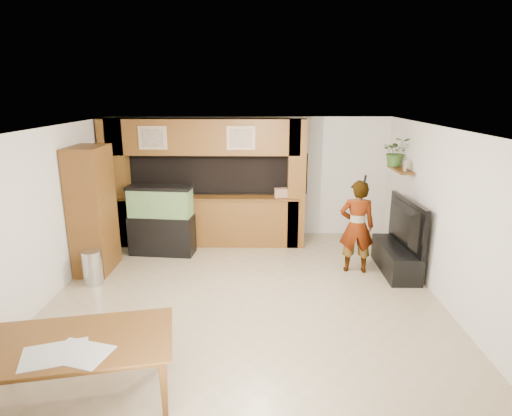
{
  "coord_description": "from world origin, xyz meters",
  "views": [
    {
      "loc": [
        0.26,
        -6.0,
        3.11
      ],
      "look_at": [
        0.16,
        0.6,
        1.31
      ],
      "focal_mm": 30.0,
      "sensor_mm": 36.0,
      "label": 1
    }
  ],
  "objects_px": {
    "pantry_cabinet": "(93,210)",
    "person": "(357,227)",
    "television": "(399,223)",
    "aquarium": "(162,221)",
    "dining_table": "(79,372)"
  },
  "relations": [
    {
      "from": "pantry_cabinet",
      "to": "person",
      "type": "bearing_deg",
      "value": 0.08
    },
    {
      "from": "pantry_cabinet",
      "to": "television",
      "type": "relative_size",
      "value": 1.51
    },
    {
      "from": "aquarium",
      "to": "television",
      "type": "distance_m",
      "value": 4.43
    },
    {
      "from": "pantry_cabinet",
      "to": "dining_table",
      "type": "height_order",
      "value": "pantry_cabinet"
    },
    {
      "from": "pantry_cabinet",
      "to": "aquarium",
      "type": "height_order",
      "value": "pantry_cabinet"
    },
    {
      "from": "pantry_cabinet",
      "to": "dining_table",
      "type": "bearing_deg",
      "value": -72.18
    },
    {
      "from": "television",
      "to": "dining_table",
      "type": "xyz_separation_m",
      "value": [
        -4.26,
        -3.4,
        -0.56
      ]
    },
    {
      "from": "television",
      "to": "person",
      "type": "bearing_deg",
      "value": 85.72
    },
    {
      "from": "pantry_cabinet",
      "to": "person",
      "type": "distance_m",
      "value": 4.63
    },
    {
      "from": "television",
      "to": "dining_table",
      "type": "relative_size",
      "value": 0.77
    },
    {
      "from": "pantry_cabinet",
      "to": "aquarium",
      "type": "distance_m",
      "value": 1.36
    },
    {
      "from": "television",
      "to": "aquarium",
      "type": "bearing_deg",
      "value": 75.28
    },
    {
      "from": "pantry_cabinet",
      "to": "aquarium",
      "type": "bearing_deg",
      "value": 38.87
    },
    {
      "from": "aquarium",
      "to": "person",
      "type": "xyz_separation_m",
      "value": [
        3.62,
        -0.8,
        0.16
      ]
    },
    {
      "from": "aquarium",
      "to": "television",
      "type": "xyz_separation_m",
      "value": [
        4.35,
        -0.8,
        0.22
      ]
    }
  ]
}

